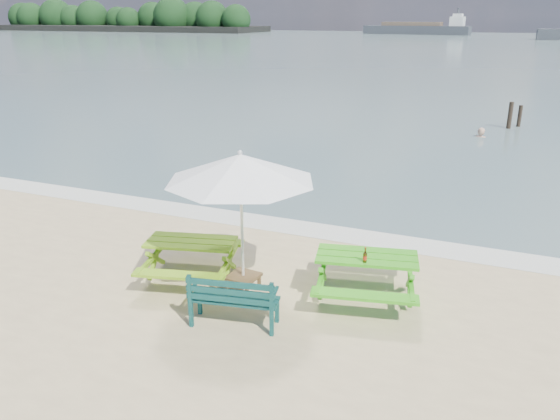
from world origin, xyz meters
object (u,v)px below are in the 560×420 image
at_px(picnic_table_left, 192,261).
at_px(patio_umbrella, 240,168).
at_px(picnic_table_right, 366,278).
at_px(park_bench, 234,309).
at_px(side_table, 243,283).
at_px(beer_bottle, 365,257).
at_px(swimmer, 479,148).

height_order(picnic_table_left, patio_umbrella, patio_umbrella).
height_order(picnic_table_left, picnic_table_right, picnic_table_right).
bearing_deg(park_bench, picnic_table_left, 142.30).
height_order(picnic_table_right, side_table, picnic_table_right).
relative_size(picnic_table_left, picnic_table_right, 0.97).
height_order(park_bench, beer_bottle, beer_bottle).
bearing_deg(patio_umbrella, picnic_table_left, 174.61).
distance_m(picnic_table_left, picnic_table_right, 3.21).
bearing_deg(swimmer, park_bench, -99.36).
bearing_deg(picnic_table_right, side_table, -163.33).
bearing_deg(side_table, patio_umbrella, 90.00).
height_order(side_table, patio_umbrella, patio_umbrella).
xyz_separation_m(patio_umbrella, swimmer, (3.09, 15.62, -2.77)).
xyz_separation_m(park_bench, beer_bottle, (1.74, 1.36, 0.64)).
distance_m(side_table, beer_bottle, 2.24).
xyz_separation_m(side_table, swimmer, (3.09, 15.62, -0.64)).
relative_size(picnic_table_right, beer_bottle, 8.57).
relative_size(picnic_table_left, side_table, 3.78).
bearing_deg(beer_bottle, picnic_table_left, -175.80).
xyz_separation_m(patio_umbrella, beer_bottle, (2.09, 0.34, -1.40)).
bearing_deg(side_table, park_bench, -71.26).
relative_size(picnic_table_left, swimmer, 1.26).
xyz_separation_m(park_bench, patio_umbrella, (-0.35, 1.02, 2.03)).
relative_size(picnic_table_left, patio_umbrella, 0.76).
relative_size(picnic_table_left, park_bench, 1.46).
bearing_deg(swimmer, picnic_table_left, -105.15).
xyz_separation_m(park_bench, swimmer, (2.74, 16.64, -0.74)).
bearing_deg(park_bench, beer_bottle, 38.00).
height_order(side_table, swimmer, swimmer).
relative_size(beer_bottle, swimmer, 0.15).
bearing_deg(side_table, picnic_table_left, 174.61).
relative_size(patio_umbrella, beer_bottle, 10.95).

